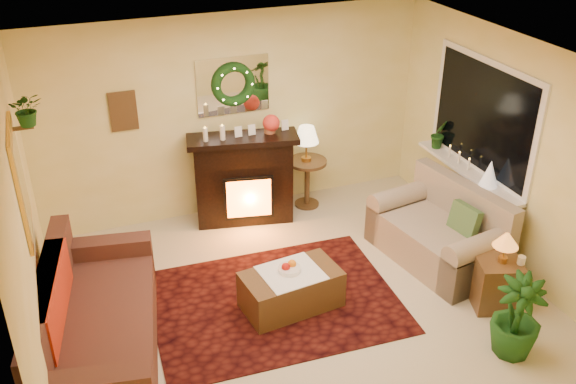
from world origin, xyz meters
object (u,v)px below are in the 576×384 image
object	(u,v)px
sofa	(100,319)
end_table_square	(496,283)
side_table_round	(307,183)
loveseat	(438,228)
coffee_table	(291,290)
fireplace	(244,182)

from	to	relation	value
sofa	end_table_square	distance (m)	3.99
sofa	end_table_square	bearing A→B (deg)	0.28
sofa	end_table_square	xyz separation A→B (m)	(3.93, -0.69, -0.16)
side_table_round	loveseat	bearing A→B (deg)	-62.51
loveseat	side_table_round	distance (m)	1.96
end_table_square	coffee_table	size ratio (longest dim) A/B	0.55
sofa	loveseat	world-z (taller)	sofa
end_table_square	side_table_round	bearing A→B (deg)	110.48
end_table_square	fireplace	bearing A→B (deg)	125.92
side_table_round	end_table_square	xyz separation A→B (m)	(1.01, -2.70, -0.05)
fireplace	end_table_square	world-z (taller)	fireplace
loveseat	side_table_round	size ratio (longest dim) A/B	2.33
fireplace	loveseat	bearing A→B (deg)	-31.04
sofa	side_table_round	distance (m)	3.55
fireplace	side_table_round	distance (m)	0.93
fireplace	side_table_round	world-z (taller)	fireplace
fireplace	end_table_square	bearing A→B (deg)	-42.27
sofa	coffee_table	size ratio (longest dim) A/B	2.21
coffee_table	side_table_round	bearing A→B (deg)	56.65
sofa	side_table_round	world-z (taller)	sofa
fireplace	sofa	bearing A→B (deg)	-124.26
loveseat	coffee_table	distance (m)	1.93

